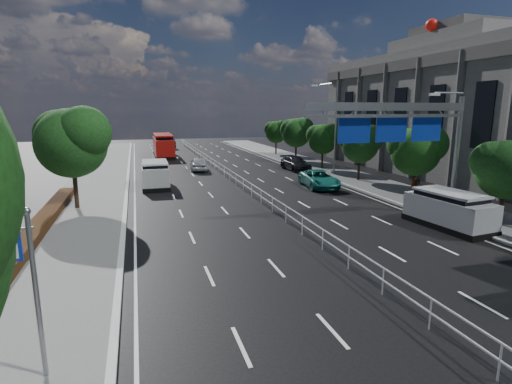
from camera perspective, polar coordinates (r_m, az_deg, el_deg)
name	(u,v)px	position (r m, az deg, el deg)	size (l,w,h in m)	color
ground	(411,317)	(14.19, 21.30, -16.26)	(160.00, 160.00, 0.00)	black
kerb_near	(112,366)	(11.66, -19.92, -22.34)	(0.25, 140.00, 0.15)	silver
median_fence	(238,181)	(33.72, -2.59, 1.61)	(0.05, 85.00, 1.02)	silver
toilet_sign	(11,269)	(10.71, -31.63, -9.30)	(1.62, 0.18, 4.34)	gray
overhead_gantry	(404,124)	(24.70, 20.41, 9.04)	(10.24, 0.38, 7.45)	gray
streetlight_far	(333,122)	(40.26, 10.93, 9.77)	(2.78, 2.40, 9.00)	gray
civic_hall	(475,111)	(44.89, 28.86, 10.09)	(14.40, 36.00, 14.35)	slate
near_tree_back	(72,139)	(28.00, -24.80, 6.89)	(4.84, 4.51, 6.69)	black
far_tree_c	(508,166)	(25.70, 32.28, 3.14)	(3.52, 3.28, 4.94)	black
far_tree_d	(416,148)	(31.07, 21.95, 5.79)	(3.85, 3.59, 5.34)	black
far_tree_e	(361,142)	(37.22, 14.73, 6.90)	(3.63, 3.38, 5.13)	black
far_tree_f	(323,137)	(43.78, 9.60, 7.71)	(3.52, 3.28, 5.02)	black
far_tree_g	(297,131)	(50.59, 5.83, 8.64)	(3.96, 3.69, 5.45)	black
far_tree_h	(276,131)	(57.60, 2.94, 8.73)	(3.41, 3.18, 4.91)	black
white_minivan	(155,175)	(34.60, -14.20, 2.44)	(2.27, 5.07, 2.19)	black
red_bus	(163,145)	(57.14, -13.13, 6.58)	(2.51, 10.29, 3.07)	black
near_car_silver	(199,164)	(43.28, -8.19, 4.03)	(1.72, 4.28, 1.46)	#B9BCC1
near_car_dark	(168,143)	(68.88, -12.43, 6.81)	(1.77, 5.06, 1.67)	black
silver_minivan	(449,210)	(24.51, 25.85, -2.32)	(2.58, 5.10, 2.04)	black
parked_car_teal	(319,179)	(33.90, 9.03, 1.85)	(2.37, 5.15, 1.43)	#16675D
parked_car_dark	(296,163)	(43.33, 5.67, 4.08)	(2.00, 4.93, 1.43)	black
pedestrian_a	(415,180)	(33.86, 21.71, 1.56)	(0.60, 0.39, 1.64)	gray
pedestrian_b	(417,180)	(34.56, 22.00, 1.65)	(0.75, 0.58, 1.54)	gray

